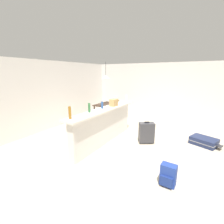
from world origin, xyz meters
TOP-DOWN VIEW (x-y plane):
  - ground_plane at (0.00, 0.00)m, footprint 13.00×13.00m
  - wall_back at (0.00, 3.05)m, footprint 6.60×0.10m
  - wall_right at (3.05, 0.30)m, footprint 0.10×6.00m
  - partition_half_wall at (-0.47, 0.58)m, footprint 2.80×0.20m
  - bar_countertop at (-0.47, 0.58)m, footprint 2.96×0.40m
  - bottle_amber at (-1.75, 0.66)m, footprint 0.06×0.06m
  - bottle_green at (-1.05, 0.66)m, footprint 0.06×0.06m
  - bottle_blue at (-0.48, 0.64)m, footprint 0.07×0.07m
  - bottle_white at (0.20, 0.54)m, footprint 0.07×0.07m
  - bottle_clear at (0.80, 0.49)m, footprint 0.07×0.07m
  - grocery_bag at (-0.01, 0.53)m, footprint 0.26×0.18m
  - dining_table at (1.57, 1.77)m, footprint 1.10×0.80m
  - dining_chair_near_partition at (1.58, 1.22)m, footprint 0.42×0.42m
  - pendant_lamp at (1.58, 1.85)m, footprint 0.34×0.34m
  - suitcase_flat_navy at (0.88, -2.02)m, footprint 0.70×0.89m
  - suitcase_upright_charcoal at (0.14, -0.52)m, footprint 0.44×0.50m
  - backpack_blue at (-1.46, -1.49)m, footprint 0.26×0.29m

SIDE VIEW (x-z plane):
  - ground_plane at x=0.00m, z-range -0.05..0.00m
  - suitcase_flat_navy at x=0.88m, z-range 0.00..0.22m
  - backpack_blue at x=-1.46m, z-range -0.01..0.41m
  - suitcase_upright_charcoal at x=0.14m, z-range 0.00..0.67m
  - partition_half_wall at x=-0.47m, z-range 0.00..1.01m
  - dining_chair_near_partition at x=1.58m, z-range 0.05..0.98m
  - dining_table at x=1.57m, z-range 0.28..1.02m
  - bar_countertop at x=-0.47m, z-range 1.01..1.06m
  - bottle_blue at x=-0.48m, z-range 1.06..1.26m
  - grocery_bag at x=-0.01m, z-range 1.06..1.28m
  - bottle_green at x=-1.05m, z-range 1.06..1.30m
  - bottle_clear at x=0.80m, z-range 1.06..1.32m
  - bottle_white at x=0.20m, z-range 1.06..1.33m
  - bottle_amber at x=-1.75m, z-range 1.06..1.34m
  - wall_back at x=0.00m, z-range 0.00..2.50m
  - wall_right at x=3.05m, z-range 0.00..2.50m
  - pendant_lamp at x=1.58m, z-range 1.54..2.26m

